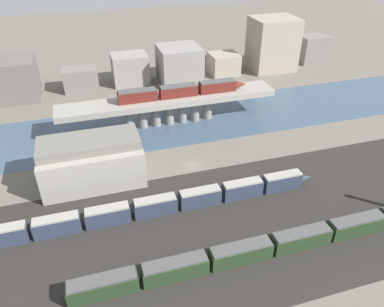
{
  "coord_description": "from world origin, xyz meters",
  "views": [
    {
      "loc": [
        -23.77,
        -77.53,
        55.68
      ],
      "look_at": [
        0.0,
        0.43,
        3.54
      ],
      "focal_mm": 35.0,
      "sensor_mm": 36.0,
      "label": 1
    }
  ],
  "objects": [
    {
      "name": "bridge",
      "position": [
        0.0,
        24.86,
        6.82
      ],
      "size": [
        67.16,
        9.26,
        8.85
      ],
      "color": "gray",
      "rests_on": "ground"
    },
    {
      "name": "city_block_center",
      "position": [
        -6.11,
        62.29,
        5.63
      ],
      "size": [
        13.43,
        10.57,
        11.25
      ],
      "primitive_type": "cube",
      "color": "gray",
      "rests_on": "ground"
    },
    {
      "name": "city_block_far_left",
      "position": [
        -47.77,
        60.15,
        7.04
      ],
      "size": [
        16.62,
        15.85,
        14.08
      ],
      "primitive_type": "cube",
      "color": "#605B56",
      "rests_on": "ground"
    },
    {
      "name": "city_block_right",
      "position": [
        12.44,
        58.03,
        6.88
      ],
      "size": [
        15.69,
        14.96,
        13.75
      ],
      "primitive_type": "cube",
      "color": "gray",
      "rests_on": "ground"
    },
    {
      "name": "city_block_far_right",
      "position": [
        32.02,
        60.98,
        4.15
      ],
      "size": [
        11.3,
        10.57,
        8.29
      ],
      "primitive_type": "cube",
      "color": "gray",
      "rests_on": "ground"
    },
    {
      "name": "city_block_tall",
      "position": [
        53.4,
        60.94,
        10.51
      ],
      "size": [
        17.99,
        14.8,
        21.03
      ],
      "primitive_type": "cube",
      "color": "gray",
      "rests_on": "ground"
    },
    {
      "name": "train_yard_mid",
      "position": [
        -12.23,
        -15.4,
        2.05
      ],
      "size": [
        74.44,
        2.72,
        4.16
      ],
      "color": "#2D384C",
      "rests_on": "ground"
    },
    {
      "name": "city_block_left",
      "position": [
        -24.92,
        60.89,
        4.12
      ],
      "size": [
        12.52,
        8.36,
        8.25
      ],
      "primitive_type": "cube",
      "color": "slate",
      "rests_on": "ground"
    },
    {
      "name": "train_on_bridge",
      "position": [
        4.71,
        24.86,
        10.59
      ],
      "size": [
        40.74,
        3.18,
        3.58
      ],
      "color": "#5B1E19",
      "rests_on": "bridge"
    },
    {
      "name": "river_water",
      "position": [
        0.0,
        24.86,
        0.0
      ],
      "size": [
        320.0,
        29.44,
        0.01
      ],
      "primitive_type": "cube",
      "color": "#3D5166",
      "rests_on": "ground"
    },
    {
      "name": "city_block_low",
      "position": [
        74.95,
        64.12,
        5.69
      ],
      "size": [
        12.3,
        10.0,
        11.39
      ],
      "primitive_type": "cube",
      "color": "slate",
      "rests_on": "ground"
    },
    {
      "name": "warehouse_building",
      "position": [
        -25.06,
        1.46,
        5.49
      ],
      "size": [
        23.97,
        14.18,
        11.55
      ],
      "color": "#9E998E",
      "rests_on": "ground"
    },
    {
      "name": "ground_plane",
      "position": [
        0.0,
        0.0,
        0.0
      ],
      "size": [
        400.0,
        400.0,
        0.0
      ],
      "primitive_type": "plane",
      "color": "#666056"
    },
    {
      "name": "train_yard_near",
      "position": [
        20.18,
        -33.07,
        1.85
      ],
      "size": [
        106.22,
        3.08,
        3.76
      ],
      "color": "#23381E",
      "rests_on": "ground"
    },
    {
      "name": "railbed_yard",
      "position": [
        0.0,
        -24.0,
        0.0
      ],
      "size": [
        280.0,
        42.0,
        0.01
      ],
      "primitive_type": "cube",
      "color": "#282623",
      "rests_on": "ground"
    }
  ]
}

